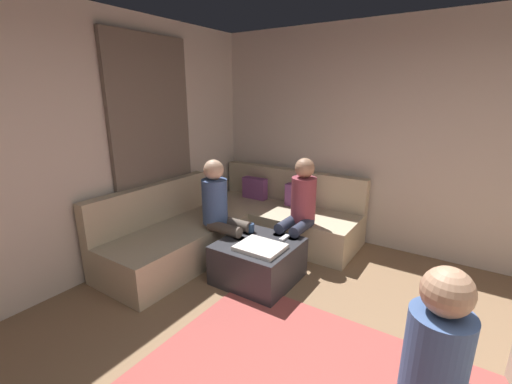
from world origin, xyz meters
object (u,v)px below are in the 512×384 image
at_px(game_remote, 284,238).
at_px(person_on_armchair, 455,377).
at_px(sectional_couch, 237,225).
at_px(person_on_couch_side, 222,209).
at_px(ottoman, 258,261).
at_px(person_on_couch_back, 299,207).
at_px(coffee_mug, 251,228).

relative_size(game_remote, person_on_armchair, 0.13).
bearing_deg(sectional_couch, person_on_couch_side, -72.56).
bearing_deg(person_on_couch_side, ottoman, 83.17).
relative_size(person_on_couch_back, person_on_couch_side, 1.00).
relative_size(sectional_couch, coffee_mug, 26.84).
bearing_deg(ottoman, person_on_couch_back, 74.80).
height_order(ottoman, person_on_couch_side, person_on_couch_side).
bearing_deg(game_remote, person_on_couch_side, -167.36).
height_order(coffee_mug, person_on_couch_side, person_on_couch_side).
bearing_deg(coffee_mug, game_remote, 5.71).
bearing_deg(person_on_couch_side, person_on_couch_back, 127.60).
relative_size(person_on_couch_side, person_on_armchair, 1.02).
height_order(ottoman, game_remote, game_remote).
height_order(sectional_couch, ottoman, sectional_couch).
height_order(game_remote, person_on_couch_back, person_on_couch_back).
relative_size(ottoman, person_on_couch_side, 0.63).
relative_size(sectional_couch, person_on_couch_side, 2.12).
distance_m(sectional_couch, game_remote, 0.92).
distance_m(sectional_couch, ottoman, 0.86).
distance_m(game_remote, person_on_armchair, 2.11).
bearing_deg(coffee_mug, ottoman, -39.29).
distance_m(game_remote, person_on_couch_back, 0.43).
bearing_deg(game_remote, coffee_mug, -174.29).
bearing_deg(person_on_armchair, ottoman, -140.95).
height_order(coffee_mug, game_remote, coffee_mug).
height_order(ottoman, person_on_armchair, person_on_armchair).
xyz_separation_m(ottoman, coffee_mug, (-0.22, 0.18, 0.26)).
bearing_deg(game_remote, person_on_armchair, -39.54).
height_order(game_remote, person_on_couch_side, person_on_couch_side).
bearing_deg(ottoman, game_remote, 50.71).
relative_size(coffee_mug, game_remote, 0.63).
xyz_separation_m(ottoman, person_on_couch_side, (-0.52, 0.06, 0.45)).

